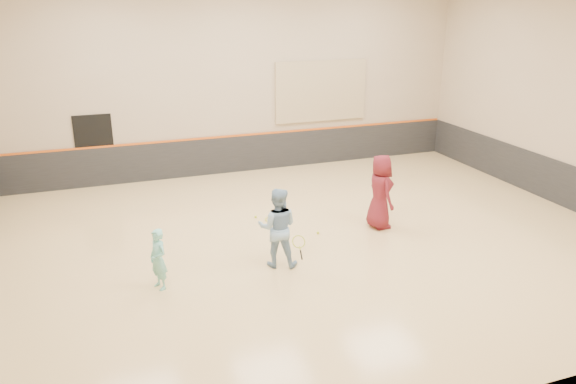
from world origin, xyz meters
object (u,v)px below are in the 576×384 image
object	(u,v)px
girl	(158,259)
spare_racket	(271,218)
young_man	(380,192)
instructor	(278,228)

from	to	relation	value
girl	spare_racket	bearing A→B (deg)	105.71
young_man	spare_racket	world-z (taller)	young_man
spare_racket	young_man	bearing A→B (deg)	-28.62
spare_racket	girl	bearing A→B (deg)	-140.25
girl	spare_racket	size ratio (longest dim) A/B	1.88
instructor	spare_racket	distance (m)	2.69
young_man	spare_racket	bearing A→B (deg)	61.92
instructor	young_man	xyz separation A→B (m)	(3.07, 1.15, 0.06)
girl	young_man	size ratio (longest dim) A/B	0.67
girl	spare_racket	world-z (taller)	girl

